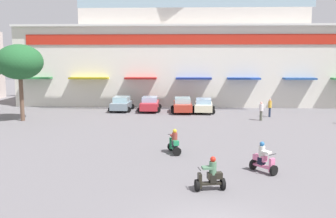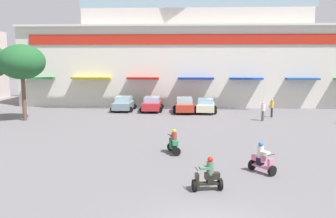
# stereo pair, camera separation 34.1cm
# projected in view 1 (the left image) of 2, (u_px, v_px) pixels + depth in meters

# --- Properties ---
(ground_plane) EXTENTS (128.00, 128.00, 0.00)m
(ground_plane) POSITION_uv_depth(u_px,v_px,m) (199.00, 142.00, 25.18)
(ground_plane) COLOR slate
(colonial_building) EXTENTS (41.12, 16.09, 18.69)m
(colonial_building) POSITION_uv_depth(u_px,v_px,m) (192.00, 38.00, 46.63)
(colonial_building) COLOR silver
(colonial_building) RESTS_ON ground
(plaza_tree_2) EXTENTS (4.09, 4.31, 6.88)m
(plaza_tree_2) POSITION_uv_depth(u_px,v_px,m) (20.00, 62.00, 32.77)
(plaza_tree_2) COLOR brown
(plaza_tree_2) RESTS_ON ground
(parked_car_0) EXTENTS (2.48, 3.93, 1.54)m
(parked_car_0) POSITION_uv_depth(u_px,v_px,m) (122.00, 104.00, 39.41)
(parked_car_0) COLOR gray
(parked_car_0) RESTS_ON ground
(parked_car_1) EXTENTS (2.47, 4.37, 1.52)m
(parked_car_1) POSITION_uv_depth(u_px,v_px,m) (150.00, 104.00, 39.29)
(parked_car_1) COLOR #AE262F
(parked_car_1) RESTS_ON ground
(parked_car_2) EXTENTS (2.54, 4.01, 1.57)m
(parked_car_2) POSITION_uv_depth(u_px,v_px,m) (182.00, 105.00, 38.24)
(parked_car_2) COLOR #AB3323
(parked_car_2) RESTS_ON ground
(parked_car_3) EXTENTS (2.53, 3.99, 1.46)m
(parked_car_3) POSITION_uv_depth(u_px,v_px,m) (204.00, 105.00, 38.23)
(parked_car_3) COLOR beige
(parked_car_3) RESTS_ON ground
(scooter_rider_2) EXTENTS (0.89, 1.47, 1.53)m
(scooter_rider_2) POSITION_uv_depth(u_px,v_px,m) (174.00, 143.00, 22.23)
(scooter_rider_2) COLOR black
(scooter_rider_2) RESTS_ON ground
(scooter_rider_3) EXTENTS (1.39, 0.76, 1.53)m
(scooter_rider_3) POSITION_uv_depth(u_px,v_px,m) (211.00, 177.00, 16.12)
(scooter_rider_3) COLOR black
(scooter_rider_3) RESTS_ON ground
(scooter_rider_5) EXTENTS (1.31, 1.43, 1.58)m
(scooter_rider_5) POSITION_uv_depth(u_px,v_px,m) (263.00, 160.00, 18.62)
(scooter_rider_5) COLOR black
(scooter_rider_5) RESTS_ON ground
(pedestrian_2) EXTENTS (0.42, 0.42, 1.76)m
(pedestrian_2) POSITION_uv_depth(u_px,v_px,m) (270.00, 107.00, 35.44)
(pedestrian_2) COLOR #232C44
(pedestrian_2) RESTS_ON ground
(pedestrian_3) EXTENTS (0.53, 0.53, 1.72)m
(pedestrian_3) POSITION_uv_depth(u_px,v_px,m) (261.00, 110.00, 33.47)
(pedestrian_3) COLOR #515347
(pedestrian_3) RESTS_ON ground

